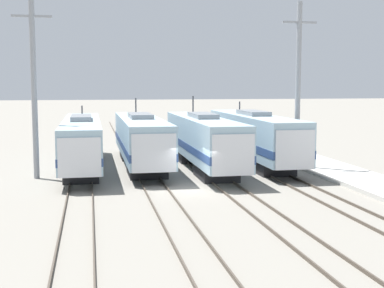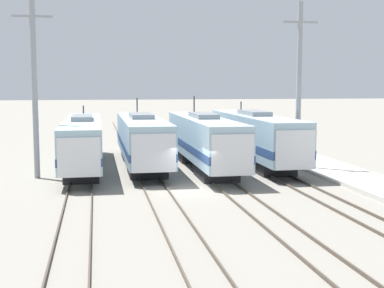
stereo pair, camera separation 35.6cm
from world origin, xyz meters
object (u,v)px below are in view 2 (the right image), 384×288
Objects in this scene: catenary_tower_left at (34,85)px; catenary_tower_right at (299,85)px; locomotive_far_left at (83,142)px; locomotive_center_left at (142,140)px; locomotive_center_right at (205,141)px; locomotive_far_right at (256,137)px.

catenary_tower_left and catenary_tower_right have the same top height.
catenary_tower_right is (16.02, -3.62, 4.32)m from locomotive_far_left.
locomotive_center_left is at bearing 3.77° from locomotive_far_left.
locomotive_center_left is 5.19m from locomotive_center_right.
locomotive_center_left is at bearing 152.09° from locomotive_center_right.
locomotive_center_right is 1.44× the size of catenary_tower_right.
locomotive_center_right is 4.92m from locomotive_far_right.
locomotive_far_right is 1.47× the size of catenary_tower_left.
locomotive_center_left is at bearing 161.07° from catenary_tower_right.
locomotive_far_left is 4.59m from locomotive_center_left.
catenary_tower_right is at bearing 0.00° from catenary_tower_left.
locomotive_far_right is (13.75, -0.33, 0.12)m from locomotive_far_left.
locomotive_center_right is 0.98× the size of locomotive_far_right.
locomotive_far_left is at bearing -176.23° from locomotive_center_left.
catenary_tower_right is (11.43, -3.92, 4.28)m from locomotive_center_left.
locomotive_center_right is at bearing -158.64° from locomotive_far_right.
catenary_tower_right reaches higher than locomotive_center_left.
locomotive_far_right is 5.80m from catenary_tower_right.
locomotive_center_right is (4.58, -2.43, 0.05)m from locomotive_center_left.
locomotive_center_right is at bearing 6.96° from catenary_tower_left.
catenary_tower_right reaches higher than locomotive_far_right.
locomotive_far_right is 17.64m from catenary_tower_left.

